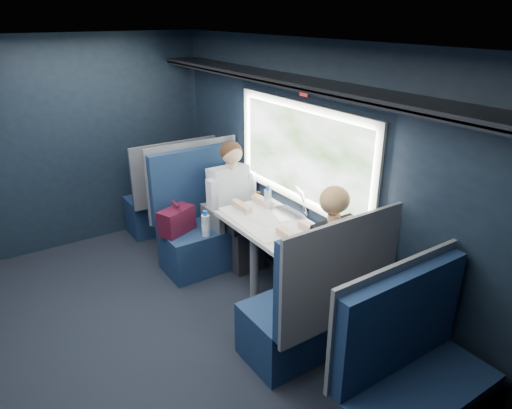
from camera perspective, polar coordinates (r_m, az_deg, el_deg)
ground at (r=4.08m, az=-11.00°, el=-15.26°), size 2.80×4.20×0.01m
room_shell at (r=3.39m, az=-12.52°, el=5.03°), size 3.00×4.40×2.40m
table at (r=4.13m, az=1.53°, el=-3.27°), size 0.62×1.00×0.74m
seat_bay_near at (r=4.82m, az=-6.41°, el=-2.57°), size 1.07×0.62×1.26m
seat_bay_far at (r=3.57m, az=7.27°, el=-12.75°), size 1.04×0.62×1.26m
seat_row_front at (r=5.61m, az=-10.61°, el=0.78°), size 1.04×0.51×1.16m
seat_row_back at (r=3.11m, az=19.04°, el=-20.58°), size 1.04×0.51×1.16m
man at (r=4.68m, az=-2.68°, el=0.70°), size 0.53×0.56×1.32m
woman at (r=3.65m, az=8.82°, el=-6.15°), size 0.53×0.56×1.32m
papers at (r=4.19m, az=1.43°, el=-1.64°), size 0.63×0.88×0.01m
laptop at (r=4.29m, az=4.53°, el=-0.10°), size 0.37×0.42×0.27m
bottle_small at (r=4.35m, az=1.47°, el=0.70°), size 0.07×0.07×0.23m
cup at (r=4.57m, az=1.45°, el=1.02°), size 0.07×0.07×0.08m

